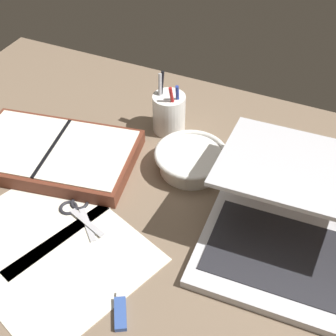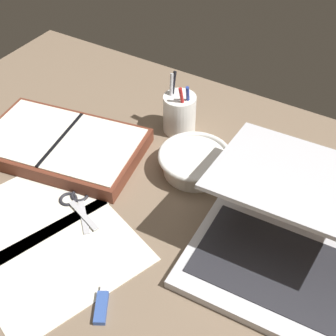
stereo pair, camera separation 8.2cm
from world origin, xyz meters
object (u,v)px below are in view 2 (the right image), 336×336
laptop (282,237)px  planner (62,145)px  bowl (195,161)px  scissors (76,202)px  pen_cup (179,113)px

laptop → planner: 54.55cm
bowl → scissors: size_ratio=1.33×
laptop → bowl: 27.70cm
planner → scissors: size_ratio=3.26×
bowl → scissors: bowl is taller
planner → bowl: bearing=8.2°
bowl → pen_cup: (-10.45, 11.19, 2.14)cm
scissors → bowl: bearing=83.8°
planner → laptop: bearing=-12.9°
laptop → pen_cup: size_ratio=2.44×
planner → scissors: planner is taller
laptop → scissors: bearing=-170.4°
pen_cup → scissors: pen_cup is taller
laptop → bowl: laptop is taller
scissors → pen_cup: bearing=111.0°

